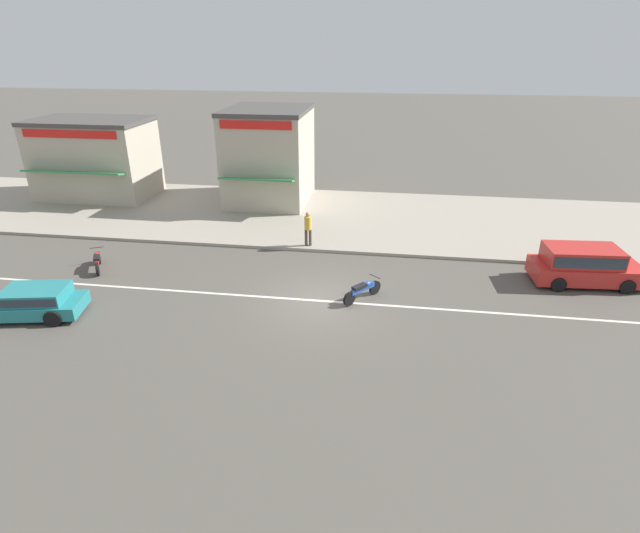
{
  "coord_description": "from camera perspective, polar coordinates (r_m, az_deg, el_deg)",
  "views": [
    {
      "loc": [
        2.44,
        -16.7,
        9.22
      ],
      "look_at": [
        -0.19,
        1.41,
        0.8
      ],
      "focal_mm": 28.0,
      "sensor_mm": 36.0,
      "label": 1
    }
  ],
  "objects": [
    {
      "name": "ground_plane",
      "position": [
        19.23,
        -0.05,
        -3.94
      ],
      "size": [
        160.0,
        160.0,
        0.0
      ],
      "primitive_type": "plane",
      "color": "#544F47"
    },
    {
      "name": "lane_centre_stripe",
      "position": [
        19.23,
        -0.05,
        -3.93
      ],
      "size": [
        50.4,
        0.14,
        0.01
      ],
      "primitive_type": "cube",
      "color": "silver",
      "rests_on": "ground"
    },
    {
      "name": "kerb_strip",
      "position": [
        28.05,
        2.83,
        5.64
      ],
      "size": [
        68.0,
        10.0,
        0.15
      ],
      "primitive_type": "cube",
      "color": "#9E9384",
      "rests_on": "ground"
    },
    {
      "name": "hatchback_teal_0",
      "position": [
        20.78,
        -30.23,
        -3.47
      ],
      "size": [
        4.23,
        2.29,
        1.1
      ],
      "color": "teal",
      "rests_on": "ground"
    },
    {
      "name": "minivan_red_2",
      "position": [
        22.93,
        27.95,
        0.24
      ],
      "size": [
        4.47,
        2.1,
        1.56
      ],
      "color": "red",
      "rests_on": "ground"
    },
    {
      "name": "motorcycle_0",
      "position": [
        19.21,
        4.91,
        -2.65
      ],
      "size": [
        1.35,
        1.58,
        0.8
      ],
      "color": "black",
      "rests_on": "ground"
    },
    {
      "name": "motorcycle_1",
      "position": [
        23.72,
        -24.08,
        0.66
      ],
      "size": [
        1.02,
        1.69,
        0.8
      ],
      "color": "black",
      "rests_on": "ground"
    },
    {
      "name": "pedestrian_near_clock",
      "position": [
        23.59,
        -1.38,
        4.63
      ],
      "size": [
        0.34,
        0.34,
        1.67
      ],
      "color": "#4C4238",
      "rests_on": "kerb_strip"
    },
    {
      "name": "shopfront_corner_warung",
      "position": [
        34.19,
        -24.29,
        11.23
      ],
      "size": [
        6.8,
        5.0,
        4.69
      ],
      "color": "#B2A893",
      "rests_on": "kerb_strip"
    },
    {
      "name": "shopfront_mid_block",
      "position": [
        30.44,
        -5.83,
        12.53
      ],
      "size": [
        4.67,
        6.26,
        5.43
      ],
      "color": "#B2A893",
      "rests_on": "kerb_strip"
    }
  ]
}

